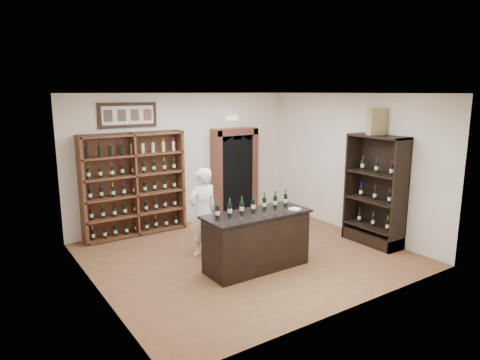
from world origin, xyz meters
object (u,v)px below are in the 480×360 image
(side_cabinet, at_px, (375,207))
(wine_crate, at_px, (377,122))
(tasting_counter, at_px, (257,241))
(counter_bottle_0, at_px, (217,212))
(shopkeeper, at_px, (203,212))
(wine_shelf, at_px, (134,184))

(side_cabinet, bearing_deg, wine_crate, 94.78)
(tasting_counter, xyz_separation_m, counter_bottle_0, (-0.72, 0.11, 0.61))
(side_cabinet, relative_size, shopkeeper, 1.32)
(wine_shelf, height_order, counter_bottle_0, wine_shelf)
(counter_bottle_0, relative_size, wine_crate, 0.58)
(counter_bottle_0, xyz_separation_m, wine_crate, (3.44, -0.32, 1.35))
(counter_bottle_0, relative_size, shopkeeper, 0.18)
(counter_bottle_0, distance_m, shopkeeper, 1.04)
(counter_bottle_0, xyz_separation_m, side_cabinet, (3.44, -0.41, -0.35))
(tasting_counter, bearing_deg, wine_crate, -4.44)
(wine_shelf, xyz_separation_m, side_cabinet, (3.82, -3.23, -0.35))
(counter_bottle_0, bearing_deg, shopkeeper, 75.03)
(shopkeeper, bearing_deg, wine_crate, 152.78)
(wine_shelf, relative_size, shopkeeper, 1.32)
(wine_shelf, height_order, shopkeeper, wine_shelf)
(wine_crate, bearing_deg, counter_bottle_0, -171.37)
(wine_shelf, xyz_separation_m, tasting_counter, (1.10, -2.93, -0.61))
(wine_shelf, xyz_separation_m, shopkeeper, (0.64, -1.86, -0.26))
(wine_shelf, height_order, tasting_counter, wine_shelf)
(tasting_counter, height_order, counter_bottle_0, counter_bottle_0)
(wine_crate, bearing_deg, shopkeeper, 171.81)
(wine_shelf, relative_size, counter_bottle_0, 7.33)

